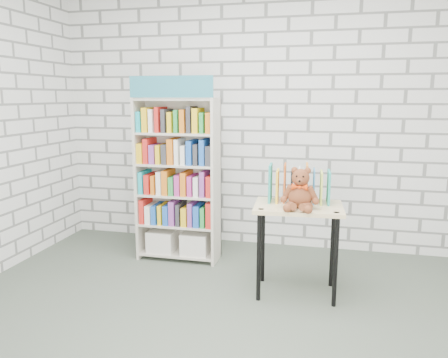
# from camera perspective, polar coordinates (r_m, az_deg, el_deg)

# --- Properties ---
(ground) EXTENTS (4.50, 4.50, 0.00)m
(ground) POSITION_cam_1_polar(r_m,az_deg,el_deg) (3.18, -0.63, -19.90)
(ground) COLOR #454E42
(ground) RESTS_ON ground
(room_shell) EXTENTS (4.52, 4.02, 2.81)m
(room_shell) POSITION_cam_1_polar(r_m,az_deg,el_deg) (2.74, -0.71, 14.18)
(room_shell) COLOR silver
(room_shell) RESTS_ON ground
(bookshelf) EXTENTS (0.80, 0.31, 1.80)m
(bookshelf) POSITION_cam_1_polar(r_m,az_deg,el_deg) (4.33, -6.02, 0.09)
(bookshelf) COLOR beige
(bookshelf) RESTS_ON ground
(display_table) EXTENTS (0.73, 0.53, 0.76)m
(display_table) POSITION_cam_1_polar(r_m,az_deg,el_deg) (3.60, 9.65, -5.02)
(display_table) COLOR #D8BF81
(display_table) RESTS_ON ground
(table_books) EXTENTS (0.50, 0.24, 0.29)m
(table_books) POSITION_cam_1_polar(r_m,az_deg,el_deg) (3.66, 9.79, -0.73)
(table_books) COLOR teal
(table_books) RESTS_ON display_table
(teddy_bear) EXTENTS (0.30, 0.28, 0.33)m
(teddy_bear) POSITION_cam_1_polar(r_m,az_deg,el_deg) (3.44, 9.89, -1.72)
(teddy_bear) COLOR brown
(teddy_bear) RESTS_ON display_table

